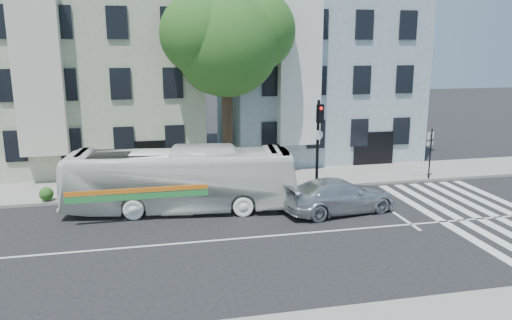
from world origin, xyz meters
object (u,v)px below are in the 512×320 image
object	(u,v)px
sedan	(339,196)
traffic_signal	(319,132)
fire_hydrant	(418,171)
bus	(181,180)

from	to	relation	value
sedan	traffic_signal	distance (m)	4.37
sedan	traffic_signal	world-z (taller)	traffic_signal
sedan	traffic_signal	xyz separation A→B (m)	(0.26, 3.72, 2.28)
sedan	fire_hydrant	world-z (taller)	sedan
bus	traffic_signal	size ratio (longest dim) A/B	2.23
traffic_signal	bus	bearing A→B (deg)	-178.30
bus	sedan	xyz separation A→B (m)	(6.98, -1.76, -0.70)
traffic_signal	fire_hydrant	size ratio (longest dim) A/B	7.00
sedan	fire_hydrant	bearing A→B (deg)	-64.62
traffic_signal	fire_hydrant	xyz separation A→B (m)	(6.26, 0.67, -2.55)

